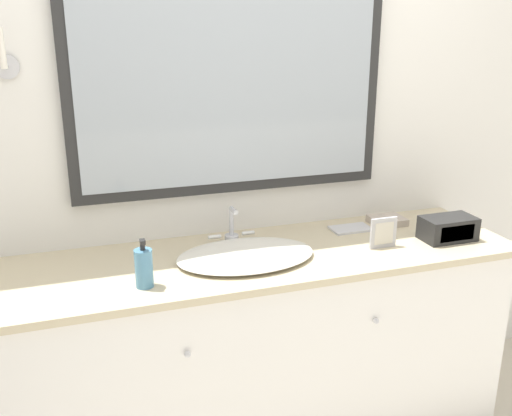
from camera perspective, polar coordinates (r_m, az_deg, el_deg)
wall_back at (r=2.51m, az=-1.94°, el=6.81°), size 8.00×0.18×2.55m
vanity_counter at (r=2.53m, az=0.50°, el=-13.79°), size 2.15×0.61×0.87m
sink_basin at (r=2.28m, az=-1.06°, el=-4.66°), size 0.56×0.42×0.16m
soap_bottle at (r=2.06m, az=-11.15°, el=-5.87°), size 0.06×0.06×0.18m
appliance_box at (r=2.60m, az=18.66°, el=-1.95°), size 0.23×0.13×0.10m
picture_frame at (r=2.43m, az=12.62°, el=-2.44°), size 0.12×0.01×0.13m
hand_towel_near_sink at (r=2.74m, az=12.97°, el=-1.22°), size 0.15×0.13×0.03m
metal_tray at (r=2.63m, az=9.45°, el=-2.05°), size 0.18×0.11×0.01m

